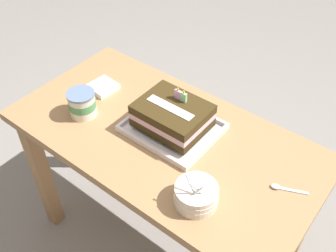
{
  "coord_description": "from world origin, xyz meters",
  "views": [
    {
      "loc": [
        0.65,
        -0.8,
        1.75
      ],
      "look_at": [
        0.01,
        0.02,
        0.77
      ],
      "focal_mm": 42.32,
      "sensor_mm": 36.0,
      "label": 1
    }
  ],
  "objects_px": {
    "ice_cream_tub": "(82,104)",
    "serving_spoon_near_tray": "(280,188)",
    "bowl_stack": "(196,195)",
    "napkin_pile": "(103,87)",
    "foil_tray": "(172,128)",
    "birthday_cake": "(173,115)"
  },
  "relations": [
    {
      "from": "ice_cream_tub",
      "to": "serving_spoon_near_tray",
      "type": "xyz_separation_m",
      "value": [
        0.76,
        0.14,
        -0.05
      ]
    },
    {
      "from": "bowl_stack",
      "to": "napkin_pile",
      "type": "relative_size",
      "value": 1.25
    },
    {
      "from": "ice_cream_tub",
      "to": "serving_spoon_near_tray",
      "type": "distance_m",
      "value": 0.78
    },
    {
      "from": "bowl_stack",
      "to": "napkin_pile",
      "type": "distance_m",
      "value": 0.67
    },
    {
      "from": "foil_tray",
      "to": "serving_spoon_near_tray",
      "type": "xyz_separation_m",
      "value": [
        0.44,
        -0.0,
        -0.0
      ]
    },
    {
      "from": "foil_tray",
      "to": "ice_cream_tub",
      "type": "xyz_separation_m",
      "value": [
        -0.32,
        -0.14,
        0.04
      ]
    },
    {
      "from": "birthday_cake",
      "to": "serving_spoon_near_tray",
      "type": "bearing_deg",
      "value": -0.41
    },
    {
      "from": "bowl_stack",
      "to": "napkin_pile",
      "type": "xyz_separation_m",
      "value": [
        -0.63,
        0.23,
        -0.02
      ]
    },
    {
      "from": "ice_cream_tub",
      "to": "serving_spoon_near_tray",
      "type": "height_order",
      "value": "ice_cream_tub"
    },
    {
      "from": "birthday_cake",
      "to": "napkin_pile",
      "type": "relative_size",
      "value": 2.24
    },
    {
      "from": "birthday_cake",
      "to": "napkin_pile",
      "type": "bearing_deg",
      "value": 177.76
    },
    {
      "from": "foil_tray",
      "to": "birthday_cake",
      "type": "bearing_deg",
      "value": 90.0
    },
    {
      "from": "foil_tray",
      "to": "ice_cream_tub",
      "type": "bearing_deg",
      "value": -156.5
    },
    {
      "from": "ice_cream_tub",
      "to": "serving_spoon_near_tray",
      "type": "relative_size",
      "value": 0.92
    },
    {
      "from": "birthday_cake",
      "to": "serving_spoon_near_tray",
      "type": "relative_size",
      "value": 2.14
    },
    {
      "from": "birthday_cake",
      "to": "bowl_stack",
      "type": "xyz_separation_m",
      "value": [
        0.26,
        -0.21,
        -0.04
      ]
    },
    {
      "from": "bowl_stack",
      "to": "napkin_pile",
      "type": "height_order",
      "value": "bowl_stack"
    },
    {
      "from": "bowl_stack",
      "to": "serving_spoon_near_tray",
      "type": "distance_m",
      "value": 0.28
    },
    {
      "from": "serving_spoon_near_tray",
      "to": "napkin_pile",
      "type": "xyz_separation_m",
      "value": [
        -0.81,
        0.02,
        0.01
      ]
    },
    {
      "from": "foil_tray",
      "to": "serving_spoon_near_tray",
      "type": "relative_size",
      "value": 2.8
    },
    {
      "from": "ice_cream_tub",
      "to": "foil_tray",
      "type": "bearing_deg",
      "value": 23.5
    },
    {
      "from": "birthday_cake",
      "to": "bowl_stack",
      "type": "relative_size",
      "value": 1.79
    }
  ]
}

